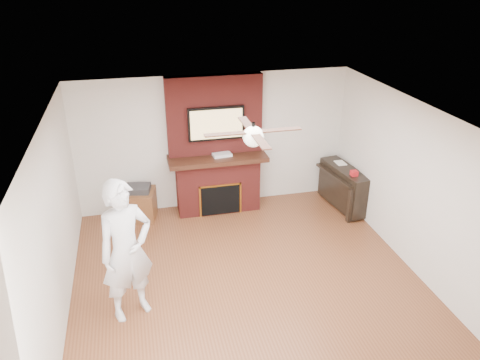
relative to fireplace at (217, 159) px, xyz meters
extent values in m
cube|color=#5A301A|center=(0.00, -2.55, -1.09)|extent=(5.36, 5.86, 0.18)
cube|color=white|center=(0.00, -2.55, 1.59)|extent=(5.36, 5.86, 0.18)
cube|color=beige|center=(0.00, 0.29, 0.25)|extent=(5.36, 0.18, 2.50)
cube|color=beige|center=(-2.59, -2.55, 0.25)|extent=(0.18, 5.86, 2.50)
cube|color=beige|center=(2.59, -2.55, 0.25)|extent=(0.18, 5.86, 2.50)
cube|color=maroon|center=(0.00, -0.05, -0.50)|extent=(1.50, 0.50, 1.00)
cube|color=black|center=(0.00, -0.08, 0.04)|extent=(1.78, 0.64, 0.08)
cube|color=maroon|center=(0.00, 0.10, 0.79)|extent=(1.70, 0.20, 1.42)
cube|color=black|center=(0.00, -0.30, -0.69)|extent=(0.70, 0.06, 0.55)
cube|color=#BF8C2D|center=(0.00, -0.31, -0.40)|extent=(0.78, 0.02, 0.03)
cube|color=#BF8C2D|center=(-0.38, -0.31, -0.69)|extent=(0.03, 0.02, 0.61)
cube|color=#BF8C2D|center=(0.38, -0.31, -0.69)|extent=(0.03, 0.02, 0.61)
cube|color=black|center=(0.00, -0.04, 0.68)|extent=(1.00, 0.07, 0.60)
cube|color=tan|center=(0.00, -0.08, 0.68)|extent=(0.92, 0.01, 0.52)
cylinder|color=black|center=(0.00, -2.55, 1.43)|extent=(0.04, 0.04, 0.14)
sphere|color=white|center=(0.00, -2.55, 1.32)|extent=(0.26, 0.26, 0.26)
cube|color=black|center=(0.33, -2.55, 1.38)|extent=(0.55, 0.11, 0.01)
cube|color=black|center=(0.00, -2.22, 1.38)|extent=(0.11, 0.55, 0.01)
cube|color=black|center=(-0.33, -2.55, 1.38)|extent=(0.55, 0.11, 0.01)
cube|color=black|center=(0.00, -2.88, 1.38)|extent=(0.11, 0.55, 0.01)
imported|color=silver|center=(-1.65, -2.63, -0.03)|extent=(0.84, 0.72, 1.93)
cube|color=brown|center=(-1.45, -0.07, -0.73)|extent=(0.65, 0.65, 0.53)
cube|color=#29292B|center=(-1.45, -0.07, -0.41)|extent=(0.49, 0.42, 0.11)
cube|color=black|center=(2.31, -0.55, -0.57)|extent=(0.52, 1.27, 0.76)
cube|color=black|center=(2.18, -1.10, -0.66)|extent=(0.06, 0.09, 0.66)
cube|color=black|center=(2.18, 0.00, -0.66)|extent=(0.06, 0.09, 0.66)
cube|color=black|center=(2.10, -0.55, -0.31)|extent=(0.28, 1.14, 0.05)
cube|color=silver|center=(2.31, -0.31, -0.18)|extent=(0.17, 0.24, 0.01)
cube|color=#B4161C|center=(2.31, -0.88, -0.14)|extent=(0.11, 0.11, 0.09)
cube|color=silver|center=(0.08, -0.10, 0.11)|extent=(0.35, 0.23, 0.05)
cylinder|color=#C54817|center=(-0.14, -0.20, -0.94)|extent=(0.07, 0.07, 0.11)
cylinder|color=#377E32|center=(0.03, -0.20, -0.95)|extent=(0.07, 0.07, 0.10)
cylinder|color=beige|center=(0.00, -0.19, -0.94)|extent=(0.08, 0.08, 0.11)
cylinder|color=#3766A6|center=(0.18, -0.19, -0.96)|extent=(0.06, 0.06, 0.07)
camera|label=1|loc=(-1.40, -7.75, 3.27)|focal=35.00mm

